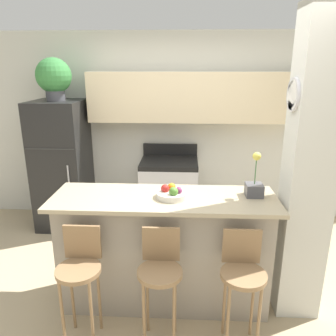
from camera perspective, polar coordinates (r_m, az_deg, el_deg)
The scene contains 12 objects.
ground_plane at distance 3.33m, azimuth -0.64°, elevation -21.78°, with size 14.00×14.00×0.00m, color tan.
wall_back at distance 4.49m, azimuth 2.19°, elevation 8.94°, with size 5.60×0.38×2.55m.
pillar_right at distance 2.86m, azimuth 23.29°, elevation -0.80°, with size 0.38×0.32×2.55m.
counter_bar at distance 3.03m, azimuth -0.67°, elevation -14.06°, with size 1.93×0.63×1.04m.
refrigerator at distance 4.59m, azimuth -17.90°, elevation 0.54°, with size 0.64×0.73×1.69m.
stove_range at distance 4.48m, azimuth 0.20°, elevation -4.22°, with size 0.75×0.63×1.07m.
bar_stool_left at distance 2.70m, azimuth -15.07°, elevation -16.73°, with size 0.34×0.34×0.93m.
bar_stool_mid at distance 2.59m, azimuth -1.36°, elevation -17.68°, with size 0.34×0.34×0.93m.
bar_stool_right at distance 2.62m, azimuth 12.84°, elevation -17.67°, with size 0.34×0.34×0.93m.
potted_plant_on_fridge at distance 4.42m, azimuth -19.27°, elevation 14.70°, with size 0.43×0.43×0.52m.
orchid_vase at distance 2.88m, azimuth 14.81°, elevation -2.97°, with size 0.14×0.14×0.39m.
fruit_bowl at distance 2.77m, azimuth 0.66°, elevation -4.41°, with size 0.26×0.26×0.11m.
Camera 1 is at (0.17, -2.58, 2.09)m, focal length 35.00 mm.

